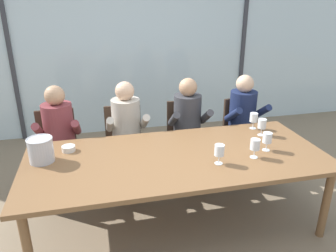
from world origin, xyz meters
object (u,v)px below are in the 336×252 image
Objects in this scene: wine_glass_by_left_taster at (267,139)px; wine_glass_center_pour at (262,124)px; wine_glass_near_bucket at (254,118)px; person_maroon_top at (59,134)px; wine_glass_spare_empty at (219,151)px; chair_left_of_center at (124,139)px; person_charcoal_jacket at (189,123)px; person_navy_polo at (245,118)px; person_beige_jumper at (127,128)px; chair_right_of_center at (242,128)px; chair_center at (185,132)px; chair_near_curtain at (58,143)px; wine_glass_by_right_taster at (255,145)px; dining_table at (177,161)px; tasting_bowl at (69,148)px; ice_bucket_primary at (41,150)px.

wine_glass_by_left_taster is 1.00× the size of wine_glass_center_pour.
wine_glass_near_bucket is (0.13, 0.52, 0.00)m from wine_glass_by_left_taster.
person_maroon_top is 1.76m from wine_glass_spare_empty.
person_charcoal_jacket reaches higher than chair_left_of_center.
person_navy_polo is 1.34m from wine_glass_spare_empty.
chair_left_of_center is 0.21m from person_beige_jumper.
wine_glass_by_left_taster is at bearing -108.43° from person_navy_polo.
person_charcoal_jacket is 6.85× the size of wine_glass_near_bucket.
chair_center is at bearing 171.65° from chair_right_of_center.
person_beige_jumper is (0.04, -0.12, 0.17)m from chair_left_of_center.
person_maroon_top is (-1.45, -0.15, 0.17)m from chair_center.
chair_near_curtain is at bearing -177.66° from chair_left_of_center.
wine_glass_center_pour and wine_glass_by_right_taster have the same top height.
person_charcoal_jacket is 1.09m from wine_glass_by_right_taster.
tasting_bowl is at bearing 161.18° from dining_table.
wine_glass_near_bucket is at bearing -11.14° from person_maroon_top.
wine_glass_center_pour is (0.13, 0.33, 0.00)m from wine_glass_by_left_taster.
tasting_bowl is at bearing 162.30° from wine_glass_by_right_taster.
chair_center is (1.49, -0.01, 0.00)m from chair_near_curtain.
ice_bucket_primary is 1.25× the size of wine_glass_near_bucket.
chair_center is 1.46m from person_maroon_top.
wine_glass_spare_empty is (-0.80, -1.19, 0.33)m from chair_right_of_center.
chair_left_of_center is (0.74, -0.04, 0.00)m from chair_near_curtain.
ice_bucket_primary is 1.51m from wine_glass_spare_empty.
chair_left_of_center is 5.02× the size of wine_glass_center_pour.
ice_bucket_primary reaches higher than chair_near_curtain.
chair_center is at bearing 112.91° from wine_glass_by_left_taster.
person_navy_polo is at bearing 78.74° from wine_glass_center_pour.
person_charcoal_jacket is at bearing 22.12° from tasting_bowl.
person_maroon_top reaches higher than wine_glass_by_left_taster.
person_navy_polo is (0.71, -0.15, 0.17)m from chair_center.
person_beige_jumper reaches higher than chair_center.
chair_center is 0.23m from person_charcoal_jacket.
wine_glass_by_right_taster reaches higher than chair_center.
person_beige_jumper is at bearing 133.73° from wine_glass_by_right_taster.
wine_glass_spare_empty is at bearing -54.96° from chair_left_of_center.
wine_glass_spare_empty is at bearing -129.11° from person_navy_polo.
person_charcoal_jacket is 6.85× the size of wine_glass_by_right_taster.
ice_bucket_primary is at bearing 172.97° from wine_glass_by_left_taster.
tasting_bowl is (0.13, -0.53, 0.07)m from person_maroon_top.
wine_glass_near_bucket is (1.31, -0.41, 0.16)m from person_beige_jumper.
ice_bucket_primary reaches higher than wine_glass_by_right_taster.
person_beige_jumper is 5.50× the size of ice_bucket_primary.
person_maroon_top is at bearing 163.47° from wine_glass_center_pour.
dining_table is at bearing -111.98° from person_charcoal_jacket.
wine_glass_by_left_taster is at bearing -12.81° from tasting_bowl.
ice_bucket_primary reaches higher than wine_glass_near_bucket.
tasting_bowl is at bearing -125.30° from chair_left_of_center.
dining_table is 2.24× the size of person_maroon_top.
ice_bucket_primary is (-0.03, -0.85, 0.33)m from chair_near_curtain.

